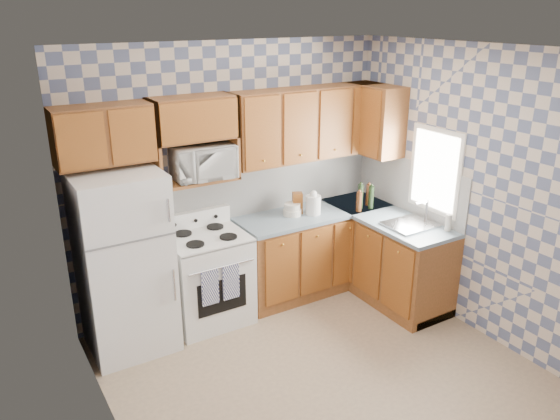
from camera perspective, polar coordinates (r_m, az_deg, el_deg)
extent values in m
plane|color=#846D56|center=(4.99, 4.15, -16.36)|extent=(3.40, 3.40, 0.00)
cube|color=slate|center=(5.62, -4.95, 3.44)|extent=(3.40, 0.02, 2.70)
cube|color=slate|center=(5.44, 19.33, 1.77)|extent=(0.02, 3.20, 2.70)
cube|color=white|center=(5.83, -1.34, 2.61)|extent=(2.60, 0.02, 0.56)
cube|color=white|center=(5.98, 13.31, 2.52)|extent=(0.02, 1.60, 0.56)
cube|color=white|center=(5.08, -15.98, -5.36)|extent=(0.75, 0.70, 1.68)
cube|color=white|center=(5.50, -7.55, -7.19)|extent=(0.76, 0.65, 0.90)
cube|color=silver|center=(5.31, -7.78, -2.82)|extent=(0.76, 0.65, 0.02)
cube|color=white|center=(5.51, -8.98, -0.94)|extent=(0.76, 0.08, 0.17)
cube|color=navy|center=(5.13, -7.32, -8.02)|extent=(0.17, 0.02, 0.35)
cube|color=navy|center=(5.20, -5.15, -7.47)|extent=(0.17, 0.02, 0.35)
cube|color=brown|center=(6.09, 3.56, -4.30)|extent=(1.75, 0.60, 0.88)
cube|color=brown|center=(6.07, 10.75, -4.74)|extent=(0.60, 1.60, 0.88)
cube|color=slate|center=(5.91, 3.68, -0.26)|extent=(1.77, 0.63, 0.04)
cube|color=slate|center=(5.89, 11.00, -0.69)|extent=(0.63, 1.60, 0.04)
cube|color=brown|center=(5.76, 3.09, 9.04)|extent=(1.75, 0.33, 0.74)
cube|color=brown|center=(4.89, -18.03, 7.49)|extent=(0.82, 0.33, 0.50)
cube|color=brown|center=(6.04, 9.75, 9.32)|extent=(0.33, 0.70, 0.74)
cube|color=brown|center=(5.26, -8.75, 3.08)|extent=(0.80, 0.33, 0.03)
imported|color=white|center=(5.24, -8.11, 5.03)|extent=(0.59, 0.41, 0.32)
cube|color=#B7B7BC|center=(5.65, 13.41, -1.53)|extent=(0.48, 0.40, 0.03)
cube|color=white|center=(5.68, 15.91, 3.97)|extent=(0.02, 0.66, 0.86)
cylinder|color=black|center=(5.98, 8.39, 1.40)|extent=(0.06, 0.06, 0.27)
cylinder|color=black|center=(6.00, 9.49, 1.32)|extent=(0.06, 0.06, 0.25)
cylinder|color=#4F2912|center=(6.11, 9.24, 1.58)|extent=(0.06, 0.06, 0.24)
cylinder|color=#4F2912|center=(5.90, 8.25, 0.86)|extent=(0.06, 0.06, 0.22)
cube|color=#673110|center=(5.80, 1.83, 0.74)|extent=(0.13, 0.13, 0.22)
cylinder|color=white|center=(5.78, 3.49, 0.54)|extent=(0.16, 0.16, 0.21)
cylinder|color=beige|center=(5.59, 17.18, -1.26)|extent=(0.06, 0.06, 0.17)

